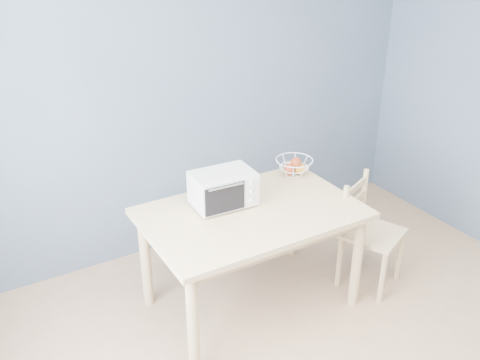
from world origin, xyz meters
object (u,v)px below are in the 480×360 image
dining_chair (368,234)px  fruit_basket (294,166)px  dining_table (251,224)px  toaster_oven (221,189)px

dining_chair → fruit_basket: bearing=98.1°
dining_table → fruit_basket: (0.55, 0.31, 0.17)m
dining_table → toaster_oven: bearing=130.0°
dining_table → toaster_oven: (-0.14, 0.16, 0.23)m
dining_table → dining_chair: 0.92m
toaster_oven → fruit_basket: toaster_oven is taller
toaster_oven → fruit_basket: (0.69, 0.14, -0.05)m
fruit_basket → dining_chair: bearing=-58.0°
fruit_basket → dining_chair: fruit_basket is taller
toaster_oven → dining_table: bearing=-47.2°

